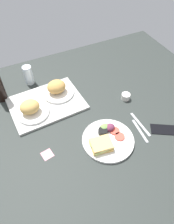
{
  "coord_description": "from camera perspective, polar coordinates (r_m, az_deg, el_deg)",
  "views": [
    {
      "loc": [
        -34.85,
        -73.51,
        99.85
      ],
      "look_at": [
        2.0,
        3.0,
        4.0
      ],
      "focal_mm": 34.49,
      "sensor_mm": 36.0,
      "label": 1
    }
  ],
  "objects": [
    {
      "name": "ground_plane",
      "position": [
        1.3,
        -0.22,
        -2.79
      ],
      "size": [
        190.0,
        150.0,
        3.0
      ],
      "primitive_type": "cube",
      "color": "#282D2B"
    },
    {
      "name": "sticky_note",
      "position": [
        1.18,
        -10.48,
        -11.0
      ],
      "size": [
        6.45,
        6.45,
        0.12
      ],
      "primitive_type": "cube",
      "rotation": [
        0.0,
        0.0,
        0.17
      ],
      "color": "pink",
      "rests_on": "ground_plane"
    },
    {
      "name": "drinking_glass",
      "position": [
        1.54,
        -15.28,
        9.42
      ],
      "size": [
        6.09,
        6.09,
        13.53
      ],
      "primitive_type": "cylinder",
      "color": "silver",
      "rests_on": "ground_plane"
    },
    {
      "name": "plate_with_salad",
      "position": [
        1.19,
        5.25,
        -7.16
      ],
      "size": [
        28.62,
        28.62,
        5.4
      ],
      "color": "white",
      "rests_on": "ground_plane"
    },
    {
      "name": "cell_phone",
      "position": [
        1.32,
        19.59,
        -4.36
      ],
      "size": [
        16.06,
        13.51,
        0.8
      ],
      "primitive_type": "cube",
      "rotation": [
        0.0,
        0.0,
        -0.53
      ],
      "color": "black",
      "rests_on": "ground_plane"
    },
    {
      "name": "fork",
      "position": [
        1.28,
        13.87,
        -4.83
      ],
      "size": [
        3.09,
        17.05,
        0.5
      ],
      "primitive_type": "cube",
      "rotation": [
        0.0,
        0.0,
        1.47
      ],
      "color": "#B7B7BC",
      "rests_on": "ground_plane"
    },
    {
      "name": "knife",
      "position": [
        1.31,
        13.94,
        -3.1
      ],
      "size": [
        1.45,
        19.0,
        0.5
      ],
      "primitive_type": "cube",
      "rotation": [
        0.0,
        0.0,
        1.57
      ],
      "color": "#B7B7BC",
      "rests_on": "ground_plane"
    },
    {
      "name": "serving_tray",
      "position": [
        1.4,
        -10.68,
        2.24
      ],
      "size": [
        46.58,
        35.18,
        1.6
      ],
      "primitive_type": "cube",
      "rotation": [
        0.0,
        0.0,
        0.05
      ],
      "color": "#B2B2AD",
      "rests_on": "ground_plane"
    },
    {
      "name": "espresso_cup",
      "position": [
        1.42,
        10.22,
        4.07
      ],
      "size": [
        5.6,
        5.6,
        4.0
      ],
      "primitive_type": "cylinder",
      "color": "silver",
      "rests_on": "ground_plane"
    },
    {
      "name": "bread_plate_far",
      "position": [
        1.42,
        -7.93,
        6.12
      ],
      "size": [
        20.9,
        20.9,
        9.71
      ],
      "color": "white",
      "rests_on": "serving_tray"
    },
    {
      "name": "bread_plate_near",
      "position": [
        1.32,
        -14.63,
        0.82
      ],
      "size": [
        19.54,
        19.54,
        9.36
      ],
      "color": "white",
      "rests_on": "serving_tray"
    }
  ]
}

